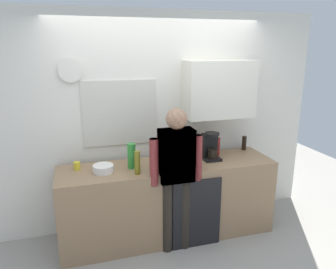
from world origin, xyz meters
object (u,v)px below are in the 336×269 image
bottle_dark_sauce (244,143)px  bottle_red_vinegar (217,147)px  bottle_olive_oil (137,163)px  bottle_clear_soda (132,156)px  cup_blue_mug (155,163)px  bottle_green_wine (177,153)px  person_guest (176,169)px  potted_plant (195,158)px  coffee_maker (211,147)px  cup_yellow_cup (77,166)px  storage_canister (173,154)px  mixing_bowl (103,169)px  person_at_sink (176,169)px

bottle_dark_sauce → bottle_red_vinegar: (-0.43, -0.10, 0.02)m
bottle_olive_oil → bottle_dark_sauce: bearing=15.7°
bottle_clear_soda → cup_blue_mug: bottle_clear_soda is taller
bottle_green_wine → person_guest: (-0.09, -0.23, -0.10)m
cup_blue_mug → potted_plant: size_ratio=0.43×
coffee_maker → cup_yellow_cup: coffee_maker is taller
cup_yellow_cup → person_guest: (1.00, -0.43, 0.01)m
cup_yellow_cup → storage_canister: storage_canister is taller
bottle_red_vinegar → coffee_maker: bearing=-142.2°
cup_blue_mug → person_guest: (0.16, -0.26, 0.00)m
bottle_red_vinegar → bottle_clear_soda: size_ratio=0.79×
coffee_maker → mixing_bowl: 1.27m
bottle_olive_oil → potted_plant: bearing=-3.9°
bottle_olive_oil → storage_canister: bottle_olive_oil is taller
cup_yellow_cup → potted_plant: size_ratio=0.37×
person_at_sink → bottle_dark_sauce: bearing=23.4°
bottle_dark_sauce → storage_canister: 1.03m
mixing_bowl → person_at_sink: (0.73, -0.27, 0.01)m
cup_blue_mug → cup_yellow_cup: bearing=168.6°
potted_plant → person_guest: size_ratio=0.14×
bottle_olive_oil → bottle_green_wine: 0.49m
person_at_sink → person_guest: 0.00m
bottle_red_vinegar → person_guest: size_ratio=0.14×
bottle_green_wine → bottle_clear_soda: bearing=171.5°
coffee_maker → person_at_sink: person_at_sink is taller
coffee_maker → bottle_green_wine: (-0.45, -0.10, 0.00)m
coffee_maker → person_guest: person_guest is taller
bottle_dark_sauce → cup_blue_mug: (-1.26, -0.27, -0.04)m
coffee_maker → cup_blue_mug: size_ratio=3.30×
cup_yellow_cup → bottle_clear_soda: bearing=-12.1°
bottle_red_vinegar → cup_yellow_cup: size_ratio=2.59×
bottle_dark_sauce → bottle_red_vinegar: size_ratio=0.82×
cup_yellow_cup → person_at_sink: (1.00, -0.43, 0.01)m
mixing_bowl → bottle_red_vinegar: bearing=6.8°
bottle_red_vinegar → person_at_sink: size_ratio=0.14×
bottle_olive_oil → storage_canister: 0.54m
potted_plant → bottle_olive_oil: bearing=176.1°
potted_plant → person_at_sink: person_at_sink is taller
potted_plant → cup_blue_mug: bearing=154.8°
bottle_dark_sauce → potted_plant: 0.98m
cup_blue_mug → person_at_sink: bearing=-58.8°
mixing_bowl → person_guest: size_ratio=0.14×
bottle_olive_oil → cup_blue_mug: bottle_olive_oil is taller
bottle_clear_soda → bottle_green_wine: 0.51m
person_guest → bottle_green_wine: bearing=-87.1°
cup_blue_mug → person_at_sink: person_at_sink is taller
cup_yellow_cup → potted_plant: (1.24, -0.36, 0.09)m
bottle_red_vinegar → potted_plant: size_ratio=0.96×
bottle_dark_sauce → bottle_green_wine: (-1.01, -0.30, 0.06)m
bottle_clear_soda → potted_plant: size_ratio=1.22×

